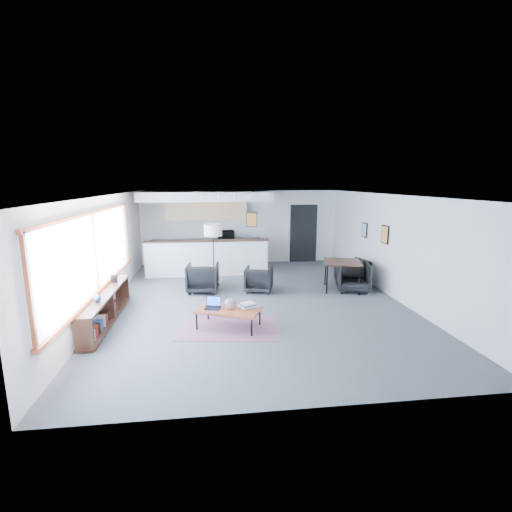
{
  "coord_description": "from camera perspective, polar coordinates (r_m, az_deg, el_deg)",
  "views": [
    {
      "loc": [
        -1.1,
        -8.74,
        2.92
      ],
      "look_at": [
        0.05,
        0.4,
        1.06
      ],
      "focal_mm": 26.0,
      "sensor_mm": 36.0,
      "label": 1
    }
  ],
  "objects": [
    {
      "name": "room",
      "position": [
        8.96,
        0.0,
        0.99
      ],
      "size": [
        7.02,
        9.02,
        2.62
      ],
      "color": "#464648",
      "rests_on": "ground"
    },
    {
      "name": "window",
      "position": [
        8.32,
        -23.54,
        0.31
      ],
      "size": [
        0.1,
        5.95,
        1.66
      ],
      "color": "#8CBFFF",
      "rests_on": "room"
    },
    {
      "name": "console",
      "position": [
        8.41,
        -22.13,
        -7.43
      ],
      "size": [
        0.35,
        3.0,
        0.8
      ],
      "color": "#341B12",
      "rests_on": "floor"
    },
    {
      "name": "kitchenette",
      "position": [
        12.55,
        -7.6,
        4.25
      ],
      "size": [
        4.2,
        1.96,
        2.6
      ],
      "color": "white",
      "rests_on": "floor"
    },
    {
      "name": "doorway",
      "position": [
        13.72,
        7.25,
        3.59
      ],
      "size": [
        1.1,
        0.12,
        2.15
      ],
      "color": "black",
      "rests_on": "room"
    },
    {
      "name": "track_light",
      "position": [
        10.96,
        -4.57,
        9.32
      ],
      "size": [
        1.6,
        0.07,
        0.15
      ],
      "color": "silver",
      "rests_on": "room"
    },
    {
      "name": "wall_art_lower",
      "position": [
        10.31,
        19.23,
        3.14
      ],
      "size": [
        0.03,
        0.38,
        0.48
      ],
      "color": "black",
      "rests_on": "room"
    },
    {
      "name": "wall_art_upper",
      "position": [
        11.49,
        16.36,
        3.85
      ],
      "size": [
        0.03,
        0.34,
        0.44
      ],
      "color": "black",
      "rests_on": "room"
    },
    {
      "name": "kilim_rug",
      "position": [
        7.69,
        -4.19,
        -10.9
      ],
      "size": [
        2.16,
        1.62,
        0.01
      ],
      "rotation": [
        0.0,
        0.0,
        -0.14
      ],
      "color": "#663A4F",
      "rests_on": "floor"
    },
    {
      "name": "coffee_table",
      "position": [
        7.56,
        -4.24,
        -8.3
      ],
      "size": [
        1.41,
        1.11,
        0.41
      ],
      "rotation": [
        0.0,
        0.0,
        -0.41
      ],
      "color": "brown",
      "rests_on": "floor"
    },
    {
      "name": "laptop",
      "position": [
        7.62,
        -6.61,
        -7.43
      ],
      "size": [
        0.36,
        0.32,
        0.22
      ],
      "rotation": [
        0.0,
        0.0,
        -0.26
      ],
      "color": "black",
      "rests_on": "coffee_table"
    },
    {
      "name": "ceramic_pot",
      "position": [
        7.49,
        -3.97,
        -7.29
      ],
      "size": [
        0.23,
        0.23,
        0.23
      ],
      "rotation": [
        0.0,
        0.0,
        0.35
      ],
      "color": "gray",
      "rests_on": "coffee_table"
    },
    {
      "name": "book_stack",
      "position": [
        7.6,
        -1.23,
        -7.54
      ],
      "size": [
        0.39,
        0.36,
        0.1
      ],
      "rotation": [
        0.0,
        0.0,
        0.42
      ],
      "color": "silver",
      "rests_on": "coffee_table"
    },
    {
      "name": "coaster",
      "position": [
        7.34,
        -3.04,
        -8.61
      ],
      "size": [
        0.11,
        0.11,
        0.01
      ],
      "rotation": [
        0.0,
        0.0,
        -0.04
      ],
      "color": "#E5590C",
      "rests_on": "coffee_table"
    },
    {
      "name": "armchair_left",
      "position": [
        10.05,
        -8.2,
        -3.13
      ],
      "size": [
        0.88,
        0.84,
        0.84
      ],
      "primitive_type": "imported",
      "rotation": [
        0.0,
        0.0,
        3.04
      ],
      "color": "black",
      "rests_on": "floor"
    },
    {
      "name": "armchair_right",
      "position": [
        9.97,
        0.45,
        -3.43
      ],
      "size": [
        0.86,
        0.83,
        0.73
      ],
      "primitive_type": "imported",
      "rotation": [
        0.0,
        0.0,
        2.87
      ],
      "color": "black",
      "rests_on": "floor"
    },
    {
      "name": "floor_lamp",
      "position": [
        10.43,
        -6.63,
        3.65
      ],
      "size": [
        0.62,
        0.62,
        1.75
      ],
      "rotation": [
        0.0,
        0.0,
        -0.26
      ],
      "color": "black",
      "rests_on": "floor"
    },
    {
      "name": "dining_table",
      "position": [
        10.28,
        13.16,
        -1.19
      ],
      "size": [
        1.16,
        1.16,
        0.8
      ],
      "rotation": [
        0.0,
        0.0,
        -0.26
      ],
      "color": "#341B12",
      "rests_on": "floor"
    },
    {
      "name": "dining_chair_near",
      "position": [
        10.35,
        14.66,
        -3.25
      ],
      "size": [
        0.83,
        0.8,
        0.73
      ],
      "primitive_type": "imported",
      "rotation": [
        0.0,
        0.0,
        -0.2
      ],
      "color": "black",
      "rests_on": "floor"
    },
    {
      "name": "dining_chair_far",
      "position": [
        11.15,
        14.58,
        -2.37
      ],
      "size": [
        0.77,
        0.73,
        0.67
      ],
      "primitive_type": "imported",
      "rotation": [
        0.0,
        0.0,
        3.36
      ],
      "color": "black",
      "rests_on": "floor"
    },
    {
      "name": "microwave",
      "position": [
        13.03,
        -4.68,
        3.41
      ],
      "size": [
        0.58,
        0.38,
        0.37
      ],
      "primitive_type": "imported",
      "rotation": [
        0.0,
        0.0,
        0.14
      ],
      "color": "black",
      "rests_on": "kitchenette"
    }
  ]
}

